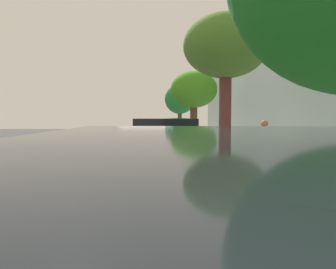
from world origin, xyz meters
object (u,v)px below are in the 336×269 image
object	(u,v)px
street_tree_mid_block	(226,48)
fire_hydrant	(177,134)
street_tree_corner	(180,99)
cyclist_with_backpack	(174,136)
street_tree_far_end	(194,90)
parked_pickup_black_second	(166,159)
bicycle_at_curb	(169,147)
pedestrian_on_phone	(264,142)
parked_sedan_red_far	(155,129)
parked_sedan_dark_blue_mid	(156,135)

from	to	relation	value
street_tree_mid_block	fire_hydrant	xyz separation A→B (m)	(-0.85, 13.25, -3.82)
street_tree_corner	cyclist_with_backpack	bearing A→B (deg)	-95.32
cyclist_with_backpack	fire_hydrant	distance (m)	8.31
street_tree_far_end	street_tree_corner	distance (m)	11.79
parked_pickup_black_second	cyclist_with_backpack	xyz separation A→B (m)	(0.69, 8.20, 0.09)
cyclist_with_backpack	street_tree_far_end	world-z (taller)	street_tree_far_end
bicycle_at_curb	pedestrian_on_phone	size ratio (longest dim) A/B	0.84
bicycle_at_curb	fire_hydrant	xyz separation A→B (m)	(0.90, 7.80, 0.18)
street_tree_mid_block	street_tree_corner	size ratio (longest dim) A/B	1.13
parked_sedan_red_far	pedestrian_on_phone	xyz separation A→B (m)	(3.73, -17.69, 0.37)
pedestrian_on_phone	bicycle_at_curb	bearing A→B (deg)	116.90
parked_sedan_red_far	pedestrian_on_phone	distance (m)	18.08
parked_pickup_black_second	cyclist_with_backpack	distance (m)	8.23
parked_sedan_dark_blue_mid	street_tree_far_end	size ratio (longest dim) A/B	0.96
parked_pickup_black_second	parked_sedan_dark_blue_mid	xyz separation A→B (m)	(-0.16, 12.90, -0.15)
street_tree_mid_block	street_tree_far_end	distance (m)	9.63
cyclist_with_backpack	street_tree_mid_block	world-z (taller)	street_tree_mid_block
street_tree_corner	pedestrian_on_phone	distance (m)	22.04
street_tree_mid_block	parked_sedan_red_far	bearing A→B (deg)	98.15
cyclist_with_backpack	parked_sedan_red_far	bearing A→B (deg)	94.38
parked_pickup_black_second	pedestrian_on_phone	size ratio (longest dim) A/B	3.14
parked_pickup_black_second	street_tree_corner	distance (m)	24.84
street_tree_far_end	pedestrian_on_phone	bearing A→B (deg)	-82.84
fire_hydrant	bicycle_at_curb	bearing A→B (deg)	-96.55
parked_sedan_red_far	street_tree_mid_block	bearing A→B (deg)	-81.85
cyclist_with_backpack	street_tree_corner	world-z (taller)	street_tree_corner
parked_sedan_red_far	street_tree_mid_block	xyz separation A→B (m)	(2.46, -17.20, 3.63)
bicycle_at_curb	fire_hydrant	distance (m)	7.86
parked_sedan_dark_blue_mid	bicycle_at_curb	size ratio (longest dim) A/B	3.11
parked_sedan_dark_blue_mid	fire_hydrant	xyz separation A→B (m)	(1.53, 3.57, -0.19)
street_tree_far_end	street_tree_corner	xyz separation A→B (m)	(0.00, 11.79, -0.07)
parked_sedan_dark_blue_mid	parked_pickup_black_second	bearing A→B (deg)	-89.30
bicycle_at_curb	street_tree_mid_block	world-z (taller)	street_tree_mid_block
fire_hydrant	street_tree_corner	bearing A→B (deg)	84.02
street_tree_far_end	fire_hydrant	distance (m)	4.82
parked_sedan_red_far	bicycle_at_curb	distance (m)	11.78
street_tree_far_end	fire_hydrant	size ratio (longest dim) A/B	5.54
street_tree_far_end	parked_sedan_dark_blue_mid	bearing A→B (deg)	177.80
cyclist_with_backpack	street_tree_mid_block	bearing A→B (deg)	-72.94
pedestrian_on_phone	street_tree_far_end	bearing A→B (deg)	97.16
parked_sedan_dark_blue_mid	pedestrian_on_phone	xyz separation A→B (m)	(3.65, -10.17, 0.37)
bicycle_at_curb	street_tree_far_end	size ratio (longest dim) A/B	0.31
cyclist_with_backpack	bicycle_at_curb	bearing A→B (deg)	114.96
parked_sedan_red_far	pedestrian_on_phone	size ratio (longest dim) A/B	2.61
parked_pickup_black_second	street_tree_corner	bearing A→B (deg)	84.84
bicycle_at_curb	parked_sedan_red_far	bearing A→B (deg)	93.49
parked_sedan_dark_blue_mid	parked_sedan_red_far	distance (m)	7.52
parked_sedan_dark_blue_mid	street_tree_corner	bearing A→B (deg)	78.50
street_tree_far_end	parked_sedan_red_far	bearing A→B (deg)	107.94
parked_sedan_dark_blue_mid	pedestrian_on_phone	bearing A→B (deg)	-70.28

